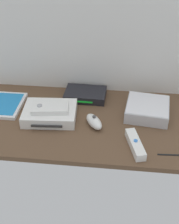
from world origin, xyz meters
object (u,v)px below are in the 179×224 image
at_px(game_case, 6,105).
at_px(stylus_pen, 170,154).
at_px(remote_classic_pad, 50,108).
at_px(remote_wand, 135,144).
at_px(mini_computer, 147,109).
at_px(remote_nunchuk, 94,122).
at_px(network_router, 85,94).
at_px(game_console, 50,114).

relative_size(game_case, stylus_pen, 2.11).
distance_m(remote_classic_pad, stylus_pen, 0.49).
bearing_deg(remote_wand, game_case, 143.99).
bearing_deg(remote_wand, mini_computer, 60.49).
distance_m(mini_computer, remote_nunchuk, 0.23).
bearing_deg(network_router, game_console, -124.69).
bearing_deg(remote_classic_pad, remote_nunchuk, -16.13).
relative_size(remote_wand, remote_classic_pad, 0.99).
relative_size(network_router, stylus_pen, 2.04).
relative_size(remote_nunchuk, stylus_pen, 1.20).
bearing_deg(remote_classic_pad, network_router, 47.36).
bearing_deg(remote_nunchuk, game_console, 137.71).
bearing_deg(remote_classic_pad, remote_wand, -29.74).
bearing_deg(mini_computer, game_console, -170.13).
xyz_separation_m(game_console, stylus_pen, (0.46, -0.17, -0.02)).
xyz_separation_m(remote_nunchuk, remote_classic_pad, (-0.18, 0.03, 0.03)).
xyz_separation_m(game_case, network_router, (0.33, 0.11, 0.01)).
distance_m(game_console, remote_nunchuk, 0.19).
distance_m(mini_computer, network_router, 0.29).
distance_m(game_console, stylus_pen, 0.49).
bearing_deg(game_console, remote_wand, -26.29).
xyz_separation_m(mini_computer, remote_wand, (-0.05, -0.21, -0.01)).
height_order(mini_computer, network_router, mini_computer).
xyz_separation_m(mini_computer, game_case, (-0.60, -0.01, -0.02)).
xyz_separation_m(game_console, mini_computer, (0.39, 0.07, 0.00)).
distance_m(game_case, remote_classic_pad, 0.22).
relative_size(game_console, game_case, 1.16).
bearing_deg(network_router, mini_computer, -18.65).
relative_size(mini_computer, stylus_pen, 2.10).
distance_m(remote_nunchuk, stylus_pen, 0.31).
distance_m(mini_computer, remote_wand, 0.22).
distance_m(network_router, remote_classic_pad, 0.21).
bearing_deg(game_console, remote_classic_pad, -48.07).
distance_m(network_router, remote_wand, 0.38).
xyz_separation_m(remote_wand, stylus_pen, (0.12, -0.03, -0.01)).
height_order(remote_nunchuk, remote_classic_pad, remote_classic_pad).
relative_size(remote_classic_pad, stylus_pen, 1.70).
distance_m(remote_nunchuk, remote_classic_pad, 0.18).
relative_size(game_case, network_router, 1.04).
distance_m(game_case, remote_wand, 0.58).
bearing_deg(remote_nunchuk, stylus_pen, -58.71).
height_order(game_case, remote_classic_pad, remote_classic_pad).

